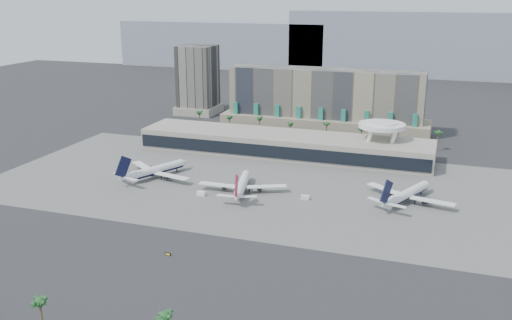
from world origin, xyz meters
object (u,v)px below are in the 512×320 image
(airliner_right, at_px, (407,194))
(taxiway_sign, at_px, (168,254))
(service_vehicle_a, at_px, (201,193))
(airliner_left, at_px, (156,170))
(service_vehicle_b, at_px, (305,197))
(airliner_centre, at_px, (242,185))

(airliner_right, bearing_deg, taxiway_sign, -108.60)
(service_vehicle_a, bearing_deg, airliner_left, 159.45)
(airliner_left, distance_m, airliner_right, 125.11)
(taxiway_sign, bearing_deg, airliner_right, 50.30)
(airliner_left, xyz_separation_m, airliner_right, (125.00, 5.18, -0.04))
(airliner_right, distance_m, service_vehicle_b, 46.23)
(taxiway_sign, bearing_deg, airliner_left, 124.21)
(airliner_centre, bearing_deg, service_vehicle_b, -11.91)
(airliner_centre, height_order, taxiway_sign, airliner_centre)
(service_vehicle_a, height_order, taxiway_sign, service_vehicle_a)
(airliner_left, distance_m, service_vehicle_a, 37.42)
(airliner_right, xyz_separation_m, taxiway_sign, (-77.71, -83.74, -3.41))
(airliner_left, distance_m, service_vehicle_b, 80.69)
(service_vehicle_a, distance_m, service_vehicle_b, 48.38)
(airliner_left, relative_size, taxiway_sign, 18.07)
(airliner_left, xyz_separation_m, taxiway_sign, (47.29, -78.56, -3.45))
(airliner_left, xyz_separation_m, service_vehicle_a, (33.16, -17.09, -2.96))
(service_vehicle_a, bearing_deg, airliner_centre, 38.39)
(airliner_right, distance_m, service_vehicle_a, 94.55)
(service_vehicle_b, bearing_deg, airliner_left, 165.25)
(airliner_left, height_order, airliner_centre, airliner_left)
(service_vehicle_a, relative_size, service_vehicle_b, 1.08)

